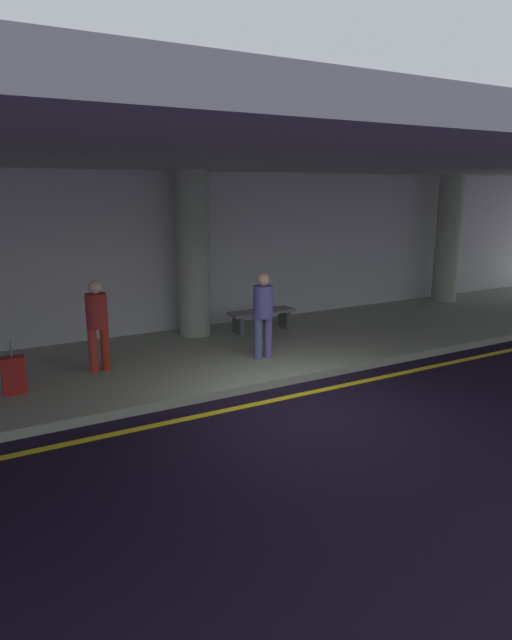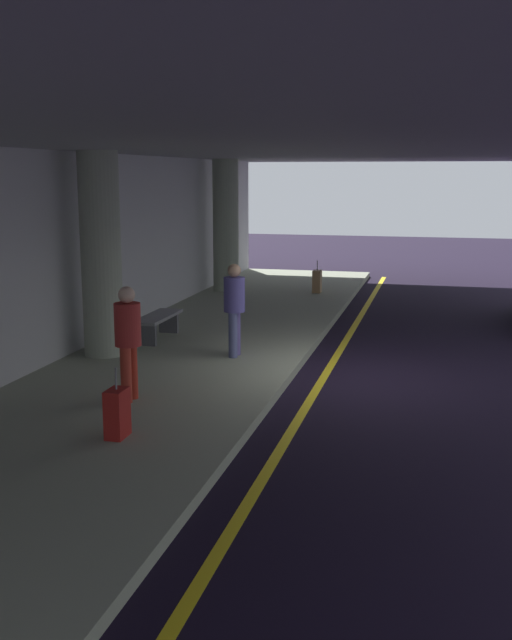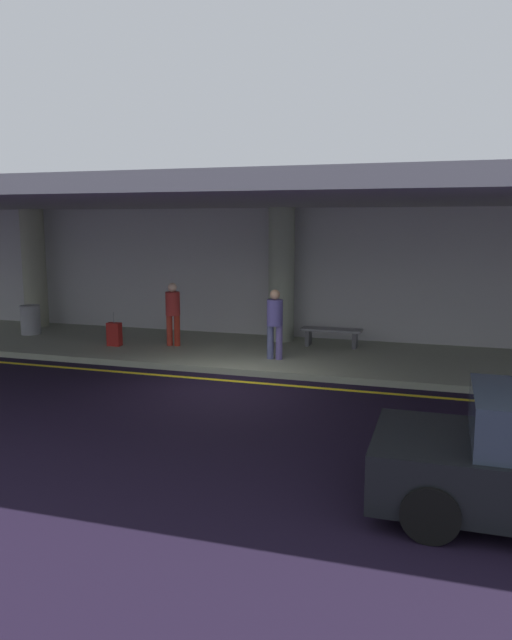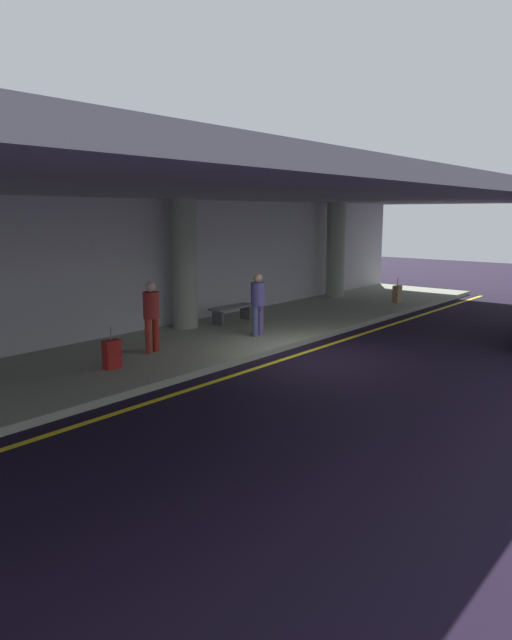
# 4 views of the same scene
# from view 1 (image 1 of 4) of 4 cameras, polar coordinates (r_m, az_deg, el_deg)

# --- Properties ---
(ground_plane) EXTENTS (60.00, 60.00, 0.00)m
(ground_plane) POSITION_cam_1_polar(r_m,az_deg,el_deg) (8.90, 5.33, -9.04)
(ground_plane) COLOR black
(sidewalk) EXTENTS (26.00, 4.20, 0.15)m
(sidewalk) POSITION_cam_1_polar(r_m,az_deg,el_deg) (11.41, -3.45, -3.48)
(sidewalk) COLOR gray
(sidewalk) RESTS_ON ground
(lane_stripe_yellow) EXTENTS (26.00, 0.14, 0.01)m
(lane_stripe_yellow) POSITION_cam_1_polar(r_m,az_deg,el_deg) (9.30, 3.52, -7.97)
(lane_stripe_yellow) COLOR yellow
(lane_stripe_yellow) RESTS_ON ground
(support_column_center) EXTENTS (0.72, 0.72, 3.65)m
(support_column_center) POSITION_cam_1_polar(r_m,az_deg,el_deg) (12.34, -6.55, 6.76)
(support_column_center) COLOR gray
(support_column_center) RESTS_ON sidewalk
(support_column_right_mid) EXTENTS (0.72, 0.72, 3.65)m
(support_column_right_mid) POSITION_cam_1_polar(r_m,az_deg,el_deg) (17.07, 19.34, 7.94)
(support_column_right_mid) COLOR gray
(support_column_right_mid) RESTS_ON sidewalk
(ceiling_overhang) EXTENTS (28.00, 13.20, 0.30)m
(ceiling_overhang) POSITION_cam_1_polar(r_m,az_deg,el_deg) (10.48, -2.53, 16.47)
(ceiling_overhang) COLOR gray
(ceiling_overhang) RESTS_ON support_column_far_left
(terminal_back_wall) EXTENTS (26.00, 0.30, 3.80)m
(terminal_back_wall) POSITION_cam_1_polar(r_m,az_deg,el_deg) (13.07, -7.87, 6.77)
(terminal_back_wall) COLOR #B2B1B3
(terminal_back_wall) RESTS_ON ground
(traveler_with_luggage) EXTENTS (0.38, 0.38, 1.68)m
(traveler_with_luggage) POSITION_cam_1_polar(r_m,az_deg,el_deg) (10.24, -16.19, 0.03)
(traveler_with_luggage) COLOR #A42E20
(traveler_with_luggage) RESTS_ON sidewalk
(person_waiting_for_ride) EXTENTS (0.38, 0.38, 1.68)m
(person_waiting_for_ride) POSITION_cam_1_polar(r_m,az_deg,el_deg) (10.61, 0.75, 1.03)
(person_waiting_for_ride) COLOR #515786
(person_waiting_for_ride) RESTS_ON sidewalk
(suitcase_upright_primary) EXTENTS (0.36, 0.22, 0.90)m
(suitcase_upright_primary) POSITION_cam_1_polar(r_m,az_deg,el_deg) (9.75, -23.89, -5.26)
(suitcase_upright_primary) COLOR maroon
(suitcase_upright_primary) RESTS_ON sidewalk
(bench_metal) EXTENTS (1.60, 0.50, 0.48)m
(bench_metal) POSITION_cam_1_polar(r_m,az_deg,el_deg) (12.84, 0.60, 0.43)
(bench_metal) COLOR slate
(bench_metal) RESTS_ON sidewalk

